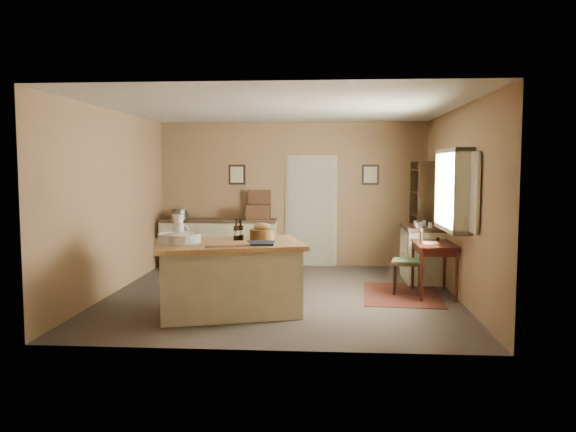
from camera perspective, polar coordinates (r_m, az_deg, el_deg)
name	(u,v)px	position (r m, az deg, el deg)	size (l,w,h in m)	color
ground	(282,295)	(8.27, -0.63, -8.01)	(5.00, 5.00, 0.00)	brown
wall_back	(293,194)	(10.56, 0.46, 2.21)	(5.00, 0.10, 2.70)	#856647
wall_front	(261,218)	(5.59, -2.71, -0.23)	(5.00, 0.10, 2.70)	#856647
wall_left	(113,202)	(8.64, -17.40, 1.38)	(0.10, 5.00, 2.70)	#856647
wall_right	(458,203)	(8.26, 16.93, 1.23)	(0.10, 5.00, 2.70)	#856647
ceiling	(282,108)	(8.10, -0.65, 10.94)	(5.00, 5.00, 0.00)	silver
door	(311,210)	(10.54, 2.35, 0.59)	(0.97, 0.06, 2.11)	#A7AA8F
framed_prints	(303,175)	(10.52, 1.55, 4.22)	(2.82, 0.02, 0.38)	black
window	(457,190)	(8.03, 16.75, 2.57)	(0.25, 1.99, 1.12)	beige
work_island	(228,275)	(7.23, -6.12, -6.02)	(2.09, 1.65, 1.20)	beige
sideboard	(220,242)	(10.51, -6.96, -2.59)	(2.15, 0.61, 1.18)	beige
rug	(402,294)	(8.44, 11.48, -7.81)	(1.10, 1.60, 0.01)	#57281C
writing_desk	(434,250)	(8.39, 14.61, -3.33)	(0.55, 0.90, 0.82)	#33110B
desk_chair	(407,262)	(8.46, 12.00, -4.62)	(0.43, 0.43, 0.93)	black
right_cabinet	(421,253)	(9.47, 13.39, -3.67)	(0.59, 1.05, 0.99)	beige
shelving_unit	(425,218)	(10.00, 13.77, -0.22)	(0.33, 0.88, 1.96)	black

